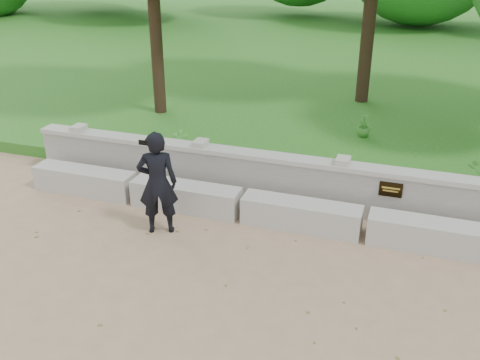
{
  "coord_description": "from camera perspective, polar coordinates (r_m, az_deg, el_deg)",
  "views": [
    {
      "loc": [
        0.51,
        -5.49,
        4.27
      ],
      "look_at": [
        -1.79,
        1.23,
        1.01
      ],
      "focal_mm": 40.0,
      "sensor_mm": 36.0,
      "label": 1
    }
  ],
  "objects": [
    {
      "name": "parapet_wall",
      "position": [
        8.96,
        13.84,
        -1.27
      ],
      "size": [
        12.5,
        0.35,
        0.9
      ],
      "color": "#ACA9A2",
      "rests_on": "ground"
    },
    {
      "name": "lawn",
      "position": [
        19.93,
        17.4,
        11.53
      ],
      "size": [
        40.0,
        22.0,
        0.25
      ],
      "primitive_type": "cube",
      "color": "#225D1A",
      "rests_on": "ground"
    },
    {
      "name": "ground",
      "position": [
        6.97,
        11.03,
        -13.64
      ],
      "size": [
        80.0,
        80.0,
        0.0
      ],
      "primitive_type": "plane",
      "color": "#9D7F60",
      "rests_on": "ground"
    },
    {
      "name": "man_main",
      "position": [
        8.24,
        -8.79,
        -0.32
      ],
      "size": [
        0.71,
        0.67,
        1.66
      ],
      "color": "black",
      "rests_on": "ground"
    },
    {
      "name": "concrete_bench",
      "position": [
        8.44,
        13.15,
        -4.7
      ],
      "size": [
        11.9,
        0.45,
        0.45
      ],
      "color": "#B7B4AD",
      "rests_on": "ground"
    },
    {
      "name": "shrub_a",
      "position": [
        10.44,
        -6.34,
        3.68
      ],
      "size": [
        0.38,
        0.32,
        0.62
      ],
      "primitive_type": "imported",
      "rotation": [
        0.0,
        0.0,
        0.36
      ],
      "color": "#3D842D",
      "rests_on": "lawn"
    },
    {
      "name": "shrub_d",
      "position": [
        11.99,
        13.08,
        5.74
      ],
      "size": [
        0.31,
        0.34,
        0.53
      ],
      "primitive_type": "imported",
      "rotation": [
        0.0,
        0.0,
        4.89
      ],
      "color": "#3D842D",
      "rests_on": "lawn"
    }
  ]
}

